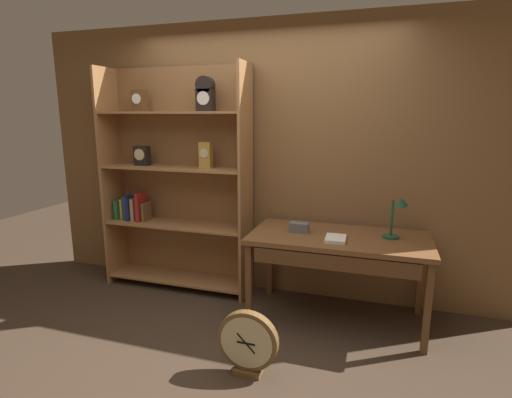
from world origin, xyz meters
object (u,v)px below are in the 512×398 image
Objects in this scene: bookshelf at (176,182)px; toolbox_small at (299,227)px; desk_lamp at (397,215)px; round_clock_large at (248,343)px; open_repair_manual at (336,239)px; workbench at (338,245)px.

toolbox_small is at bearing -10.56° from bookshelf.
desk_lamp reaches higher than round_clock_large.
desk_lamp reaches higher than toolbox_small.
toolbox_small is (-0.78, -0.03, -0.16)m from desk_lamp.
toolbox_small is at bearing 154.76° from open_repair_manual.
round_clock_large is at bearing -133.06° from desk_lamp.
round_clock_large is at bearing -98.47° from toolbox_small.
round_clock_large is (-0.47, -0.82, -0.53)m from open_repair_manual.
desk_lamp is at bearing 2.35° from toolbox_small.
toolbox_small is at bearing 81.53° from round_clock_large.
open_repair_manual is (0.33, -0.14, -0.03)m from toolbox_small.
workbench is 3.18× the size of round_clock_large.
workbench is 1.13m from round_clock_large.
round_clock_large is at bearing -122.20° from open_repair_manual.
workbench is at bearing -5.51° from toolbox_small.
desk_lamp is 0.79× the size of round_clock_large.
bookshelf is 4.75× the size of round_clock_large.
open_repair_manual is at bearing -159.51° from desk_lamp.
bookshelf is 1.36m from toolbox_small.
open_repair_manual reaches higher than workbench.
toolbox_small reaches higher than open_repair_manual.
desk_lamp is 1.67× the size of open_repair_manual.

